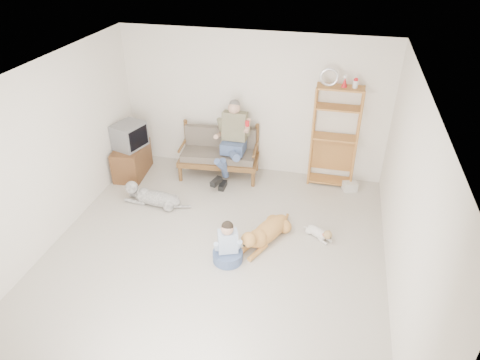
% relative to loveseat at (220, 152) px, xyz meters
% --- Properties ---
extents(floor, '(5.50, 5.50, 0.00)m').
position_rel_loveseat_xyz_m(floor, '(0.56, -2.37, -0.49)').
color(floor, beige).
rests_on(floor, ground).
extents(ceiling, '(5.50, 5.50, 0.00)m').
position_rel_loveseat_xyz_m(ceiling, '(0.56, -2.37, 2.21)').
color(ceiling, silver).
rests_on(ceiling, ground).
extents(wall_back, '(5.00, 0.00, 5.00)m').
position_rel_loveseat_xyz_m(wall_back, '(0.56, 0.38, 0.86)').
color(wall_back, silver).
rests_on(wall_back, ground).
extents(wall_front, '(5.00, 0.00, 5.00)m').
position_rel_loveseat_xyz_m(wall_front, '(0.56, -5.12, 0.86)').
color(wall_front, silver).
rests_on(wall_front, ground).
extents(wall_left, '(0.00, 5.50, 5.50)m').
position_rel_loveseat_xyz_m(wall_left, '(-1.94, -2.37, 0.86)').
color(wall_left, silver).
rests_on(wall_left, ground).
extents(wall_right, '(0.00, 5.50, 5.50)m').
position_rel_loveseat_xyz_m(wall_right, '(3.06, -2.37, 0.86)').
color(wall_right, silver).
rests_on(wall_right, ground).
extents(loveseat, '(1.56, 0.84, 0.95)m').
position_rel_loveseat_xyz_m(loveseat, '(0.00, 0.00, 0.00)').
color(loveseat, brown).
rests_on(loveseat, ground).
extents(man, '(0.59, 0.84, 1.37)m').
position_rel_loveseat_xyz_m(man, '(0.27, -0.21, 0.23)').
color(man, '#4A6388').
rests_on(man, loveseat).
extents(etagere, '(0.84, 0.37, 2.20)m').
position_rel_loveseat_xyz_m(etagere, '(2.11, 0.18, 0.49)').
color(etagere, '#C57A3E').
rests_on(etagere, ground).
extents(book_stack, '(0.29, 0.25, 0.16)m').
position_rel_loveseat_xyz_m(book_stack, '(2.50, -0.03, -0.41)').
color(book_stack, white).
rests_on(book_stack, ground).
extents(tv_stand, '(0.58, 0.94, 0.60)m').
position_rel_loveseat_xyz_m(tv_stand, '(-1.67, -0.40, -0.19)').
color(tv_stand, brown).
rests_on(tv_stand, ground).
extents(crt_tv, '(0.59, 0.67, 0.47)m').
position_rel_loveseat_xyz_m(crt_tv, '(-1.64, -0.40, 0.35)').
color(crt_tv, slate).
rests_on(crt_tv, tv_stand).
extents(wall_outlet, '(0.12, 0.02, 0.08)m').
position_rel_loveseat_xyz_m(wall_outlet, '(-0.69, 0.36, -0.19)').
color(wall_outlet, white).
rests_on(wall_outlet, ground).
extents(golden_retriever, '(0.70, 1.27, 0.41)m').
position_rel_loveseat_xyz_m(golden_retriever, '(1.24, -1.85, -0.32)').
color(golden_retriever, '#CC8047').
rests_on(golden_retriever, ground).
extents(shaggy_dog, '(1.29, 0.37, 0.38)m').
position_rel_loveseat_xyz_m(shaggy_dog, '(-0.89, -1.29, -0.33)').
color(shaggy_dog, white).
rests_on(shaggy_dog, ground).
extents(terrier, '(0.50, 0.42, 0.22)m').
position_rel_loveseat_xyz_m(terrier, '(2.07, -1.56, -0.39)').
color(terrier, silver).
rests_on(terrier, ground).
extents(child, '(0.44, 0.44, 0.70)m').
position_rel_loveseat_xyz_m(child, '(0.79, -2.39, -0.23)').
color(child, '#4A6388').
rests_on(child, ground).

